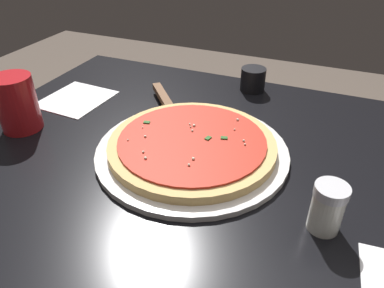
{
  "coord_description": "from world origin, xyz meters",
  "views": [
    {
      "loc": [
        -0.18,
        0.5,
        1.1
      ],
      "look_at": [
        0.03,
        0.0,
        0.74
      ],
      "focal_mm": 33.99,
      "sensor_mm": 36.0,
      "label": 1
    }
  ],
  "objects": [
    {
      "name": "restaurant_table",
      "position": [
        0.0,
        0.0,
        0.58
      ],
      "size": [
        0.97,
        0.73,
        0.72
      ],
      "color": "black",
      "rests_on": "ground_plane"
    },
    {
      "name": "serving_plate",
      "position": [
        0.03,
        0.0,
        0.73
      ],
      "size": [
        0.35,
        0.35,
        0.01
      ],
      "primitive_type": "cylinder",
      "color": "white",
      "rests_on": "restaurant_table"
    },
    {
      "name": "pizza",
      "position": [
        0.03,
        0.0,
        0.74
      ],
      "size": [
        0.3,
        0.3,
        0.02
      ],
      "color": "#DBB26B",
      "rests_on": "serving_plate"
    },
    {
      "name": "pizza_server",
      "position": [
        0.13,
        -0.12,
        0.74
      ],
      "size": [
        0.18,
        0.19,
        0.01
      ],
      "color": "silver",
      "rests_on": "serving_plate"
    },
    {
      "name": "cup_tall_drink",
      "position": [
        0.37,
        0.05,
        0.78
      ],
      "size": [
        0.08,
        0.08,
        0.11
      ],
      "primitive_type": "cylinder",
      "color": "#B2191E",
      "rests_on": "restaurant_table"
    },
    {
      "name": "cup_small_sauce",
      "position": [
        -0.01,
        -0.3,
        0.75
      ],
      "size": [
        0.06,
        0.06,
        0.06
      ],
      "primitive_type": "cylinder",
      "color": "black",
      "rests_on": "restaurant_table"
    },
    {
      "name": "napkin_loose_left",
      "position": [
        0.36,
        -0.1,
        0.72
      ],
      "size": [
        0.15,
        0.16,
        0.0
      ],
      "primitive_type": "cube",
      "rotation": [
        0.0,
        0.0,
        -0.06
      ],
      "color": "white",
      "rests_on": "restaurant_table"
    },
    {
      "name": "parmesan_shaker",
      "position": [
        -0.21,
        0.1,
        0.76
      ],
      "size": [
        0.05,
        0.05,
        0.07
      ],
      "color": "silver",
      "rests_on": "restaurant_table"
    }
  ]
}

